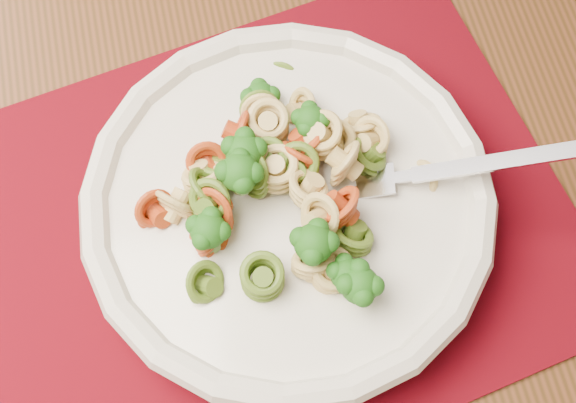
{
  "coord_description": "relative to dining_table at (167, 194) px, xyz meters",
  "views": [
    {
      "loc": [
        0.67,
        -0.44,
        1.26
      ],
      "look_at": [
        0.66,
        -0.23,
        0.77
      ],
      "focal_mm": 50.0,
      "sensor_mm": 36.0,
      "label": 1
    }
  ],
  "objects": [
    {
      "name": "pasta_broccoli_heap",
      "position": [
        0.11,
        -0.07,
        0.16
      ],
      "size": [
        0.24,
        0.24,
        0.06
      ],
      "primitive_type": null,
      "color": "tan",
      "rests_on": "pasta_bowl"
    },
    {
      "name": "pasta_bowl",
      "position": [
        0.11,
        -0.07,
        0.15
      ],
      "size": [
        0.28,
        0.28,
        0.05
      ],
      "color": "beige",
      "rests_on": "placemat"
    },
    {
      "name": "fork",
      "position": [
        0.17,
        -0.06,
        0.16
      ],
      "size": [
        0.18,
        0.03,
        0.08
      ],
      "primitive_type": null,
      "rotation": [
        0.0,
        -0.35,
        0.04
      ],
      "color": "silver",
      "rests_on": "pasta_bowl"
    },
    {
      "name": "placemat",
      "position": [
        0.09,
        -0.07,
        0.11
      ],
      "size": [
        0.52,
        0.47,
        0.0
      ],
      "primitive_type": "cube",
      "rotation": [
        0.0,
        0.0,
        0.41
      ],
      "color": "#560309",
      "rests_on": "dining_table"
    },
    {
      "name": "dining_table",
      "position": [
        0.0,
        0.0,
        0.0
      ],
      "size": [
        1.41,
        1.08,
        0.73
      ],
      "rotation": [
        0.0,
        0.0,
        0.24
      ],
      "color": "#592F19",
      "rests_on": "ground"
    }
  ]
}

